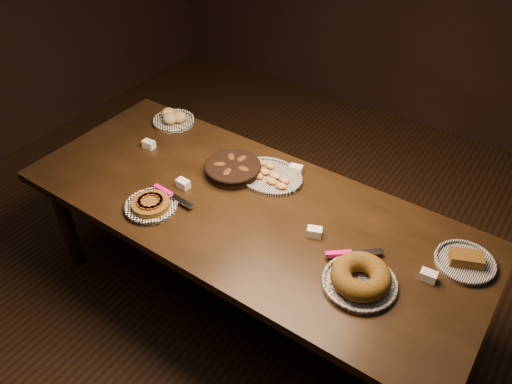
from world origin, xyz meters
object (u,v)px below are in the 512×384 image
Objects in this scene: bundt_cake_plate at (360,278)px; madeleine_platter at (269,175)px; apple_tart_plate at (151,205)px; buffet_table at (248,217)px.

madeleine_platter is at bearing 131.01° from bundt_cake_plate.
bundt_cake_plate reaches higher than apple_tart_plate.
apple_tart_plate is 0.64m from madeleine_platter.
madeleine_platter is (0.35, 0.54, -0.00)m from apple_tart_plate.
apple_tart_plate is 0.80× the size of bundt_cake_plate.
buffet_table is 0.27m from madeleine_platter.
apple_tart_plate reaches higher than buffet_table.
buffet_table is 6.50× the size of madeleine_platter.
bundt_cake_plate is (0.69, -0.14, 0.12)m from buffet_table.
apple_tart_plate is (-0.39, -0.28, 0.09)m from buffet_table.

